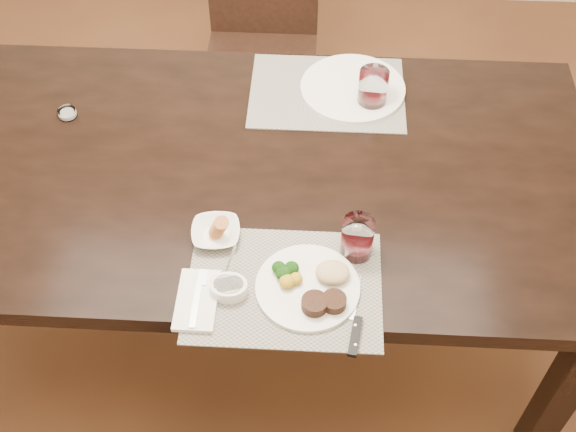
# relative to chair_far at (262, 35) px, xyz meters

# --- Properties ---
(ground_plane) EXTENTS (4.50, 4.50, 0.00)m
(ground_plane) POSITION_rel_chair_far_xyz_m (0.00, -0.93, -0.50)
(ground_plane) COLOR #422315
(ground_plane) RESTS_ON ground
(dining_table) EXTENTS (2.00, 1.00, 0.75)m
(dining_table) POSITION_rel_chair_far_xyz_m (0.00, -0.93, 0.16)
(dining_table) COLOR black
(dining_table) RESTS_ON ground
(chair_far) EXTENTS (0.42, 0.42, 0.90)m
(chair_far) POSITION_rel_chair_far_xyz_m (0.00, 0.00, 0.00)
(chair_far) COLOR black
(chair_far) RESTS_ON ground
(placemat_near) EXTENTS (0.46, 0.34, 0.00)m
(placemat_near) POSITION_rel_chair_far_xyz_m (0.16, -1.32, 0.25)
(placemat_near) COLOR gray
(placemat_near) RESTS_ON dining_table
(placemat_far) EXTENTS (0.46, 0.34, 0.00)m
(placemat_far) POSITION_rel_chair_far_xyz_m (0.25, -0.61, 0.25)
(placemat_far) COLOR gray
(placemat_far) RESTS_ON dining_table
(dinner_plate) EXTENTS (0.25, 0.25, 0.04)m
(dinner_plate) POSITION_rel_chair_far_xyz_m (0.23, -1.33, 0.26)
(dinner_plate) COLOR white
(dinner_plate) RESTS_ON placemat_near
(napkin_fork) EXTENTS (0.09, 0.17, 0.02)m
(napkin_fork) POSITION_rel_chair_far_xyz_m (-0.04, -1.38, 0.26)
(napkin_fork) COLOR white
(napkin_fork) RESTS_ON placemat_near
(steak_knife) EXTENTS (0.04, 0.24, 0.01)m
(steak_knife) POSITION_rel_chair_far_xyz_m (0.33, -1.43, 0.26)
(steak_knife) COLOR white
(steak_knife) RESTS_ON placemat_near
(cracker_bowl) EXTENTS (0.13, 0.13, 0.05)m
(cracker_bowl) POSITION_rel_chair_far_xyz_m (-0.02, -1.18, 0.27)
(cracker_bowl) COLOR white
(cracker_bowl) RESTS_ON placemat_near
(sauce_ramekin) EXTENTS (0.09, 0.13, 0.07)m
(sauce_ramekin) POSITION_rel_chair_far_xyz_m (0.03, -1.35, 0.27)
(sauce_ramekin) COLOR white
(sauce_ramekin) RESTS_ON placemat_near
(wine_glass_near) EXTENTS (0.08, 0.08, 0.11)m
(wine_glass_near) POSITION_rel_chair_far_xyz_m (0.33, -1.21, 0.30)
(wine_glass_near) COLOR silver
(wine_glass_near) RESTS_ON placemat_near
(far_plate) EXTENTS (0.31, 0.31, 0.01)m
(far_plate) POSITION_rel_chair_far_xyz_m (0.33, -0.60, 0.26)
(far_plate) COLOR white
(far_plate) RESTS_ON placemat_far
(wine_glass_far) EXTENTS (0.09, 0.09, 0.12)m
(wine_glass_far) POSITION_rel_chair_far_xyz_m (0.38, -0.66, 0.30)
(wine_glass_far) COLOR silver
(wine_glass_far) RESTS_ON placemat_far
(salt_cellar) EXTENTS (0.05, 0.05, 0.02)m
(salt_cellar) POSITION_rel_chair_far_xyz_m (-0.50, -0.76, 0.26)
(salt_cellar) COLOR silver
(salt_cellar) RESTS_ON dining_table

